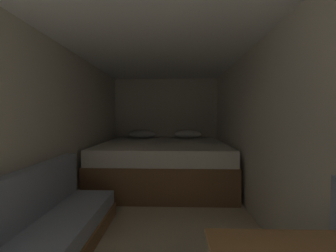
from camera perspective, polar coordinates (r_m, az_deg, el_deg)
The scene contains 6 objects.
ground_plane at distance 2.65m, azimuth -3.14°, elevation -25.39°, with size 7.08×7.08×0.00m, color beige.
wall_back at distance 4.90m, azimuth -0.64°, elevation 0.40°, with size 2.44×0.05×2.11m, color beige.
wall_left at distance 2.72m, azimuth -29.19°, elevation -1.70°, with size 0.05×5.08×2.11m, color beige.
wall_right at distance 2.54m, azimuth 24.80°, elevation -1.89°, with size 0.05×5.08×2.11m, color beige.
ceiling_slab at distance 2.50m, azimuth -3.28°, elevation 23.46°, with size 2.44×5.08×0.05m, color white.
bed at distance 3.94m, azimuth -1.27°, elevation -9.88°, with size 2.22×1.98×0.94m.
Camera 1 is at (0.20, -0.45, 1.24)m, focal length 22.56 mm.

